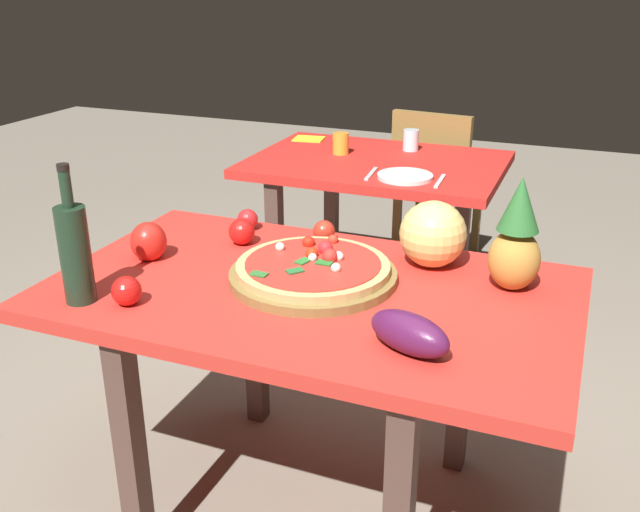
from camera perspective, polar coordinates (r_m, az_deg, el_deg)
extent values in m
plane|color=gray|center=(2.26, -0.64, -19.54)|extent=(10.00, 10.00, 0.00)
cube|color=#513730|center=(1.95, -14.94, -15.24)|extent=(0.06, 0.06, 0.69)
cube|color=#513730|center=(2.45, -5.21, -6.12)|extent=(0.06, 0.06, 0.69)
cube|color=#513730|center=(2.26, 11.34, -9.24)|extent=(0.06, 0.06, 0.69)
cube|color=red|center=(1.86, -0.73, -3.06)|extent=(1.36, 0.81, 0.04)
cube|color=#513730|center=(3.04, -3.61, -0.24)|extent=(0.06, 0.06, 0.69)
cube|color=#513730|center=(2.84, 8.75, -2.18)|extent=(0.06, 0.06, 0.69)
cube|color=#513730|center=(3.61, 0.92, 3.57)|extent=(0.06, 0.06, 0.69)
cube|color=#513730|center=(3.45, 11.40, 2.16)|extent=(0.06, 0.06, 0.69)
cube|color=red|center=(3.10, 4.57, 7.35)|extent=(1.07, 0.77, 0.04)
cube|color=olive|center=(3.96, 12.44, 2.56)|extent=(0.04, 0.04, 0.41)
cube|color=olive|center=(4.05, 7.98, 3.35)|extent=(0.04, 0.04, 0.41)
cube|color=olive|center=(3.66, 10.94, 1.04)|extent=(0.04, 0.04, 0.41)
cube|color=olive|center=(3.76, 6.17, 1.92)|extent=(0.04, 0.04, 0.41)
cube|color=olive|center=(3.78, 9.60, 5.45)|extent=(0.44, 0.44, 0.04)
cube|color=olive|center=(3.56, 8.85, 8.11)|extent=(0.40, 0.09, 0.40)
cylinder|color=olive|center=(1.89, -0.56, -1.59)|extent=(0.45, 0.45, 0.02)
cylinder|color=tan|center=(1.88, -0.57, -0.93)|extent=(0.41, 0.41, 0.02)
cylinder|color=red|center=(1.88, -0.57, -0.57)|extent=(0.36, 0.36, 0.00)
sphere|color=red|center=(1.99, -0.93, 1.12)|extent=(0.04, 0.04, 0.04)
sphere|color=red|center=(1.91, -0.66, 0.20)|extent=(0.03, 0.03, 0.03)
sphere|color=red|center=(1.94, 0.45, 0.61)|extent=(0.04, 0.04, 0.04)
sphere|color=red|center=(1.89, 0.82, -0.03)|extent=(0.04, 0.04, 0.04)
sphere|color=red|center=(2.01, 1.05, 1.32)|extent=(0.03, 0.03, 0.03)
cube|color=#2A7036|center=(1.82, -2.03, -1.19)|extent=(0.05, 0.05, 0.00)
cube|color=#27772D|center=(1.87, 0.34, -0.54)|extent=(0.04, 0.03, 0.00)
cube|color=#2E7D32|center=(1.88, -1.37, -0.41)|extent=(0.04, 0.05, 0.00)
cube|color=#337233|center=(1.81, -4.93, -1.46)|extent=(0.05, 0.03, 0.00)
sphere|color=white|center=(1.96, -3.24, 0.73)|extent=(0.03, 0.03, 0.03)
sphere|color=silver|center=(1.82, 1.29, -0.96)|extent=(0.03, 0.03, 0.03)
sphere|color=white|center=(1.89, 1.50, -0.03)|extent=(0.03, 0.03, 0.03)
sphere|color=silver|center=(1.89, -0.60, -0.13)|extent=(0.02, 0.02, 0.02)
cylinder|color=#1C3220|center=(1.83, -19.07, 0.06)|extent=(0.08, 0.08, 0.25)
cylinder|color=#1C3220|center=(1.78, -19.75, 5.09)|extent=(0.03, 0.03, 0.09)
cylinder|color=black|center=(1.77, -19.98, 6.73)|extent=(0.03, 0.03, 0.02)
ellipsoid|color=#BD8938|center=(1.89, 15.34, -0.27)|extent=(0.13, 0.13, 0.16)
cone|color=#2A6B2F|center=(1.83, 15.81, 4.06)|extent=(0.11, 0.11, 0.14)
sphere|color=#EBCB71|center=(1.98, 9.07, 1.75)|extent=(0.19, 0.19, 0.19)
ellipsoid|color=red|center=(2.07, -13.63, 1.13)|extent=(0.10, 0.10, 0.11)
ellipsoid|color=#4F1943|center=(1.55, 7.21, -6.18)|extent=(0.22, 0.16, 0.09)
sphere|color=red|center=(2.14, -6.31, 1.95)|extent=(0.08, 0.08, 0.08)
sphere|color=red|center=(2.26, -5.85, 2.94)|extent=(0.07, 0.07, 0.07)
sphere|color=red|center=(2.15, 0.32, 2.01)|extent=(0.07, 0.07, 0.07)
sphere|color=red|center=(1.81, -15.30, -2.73)|extent=(0.07, 0.07, 0.07)
cylinder|color=orange|center=(3.18, 1.68, 9.04)|extent=(0.07, 0.07, 0.09)
cylinder|color=silver|center=(3.27, 7.32, 9.23)|extent=(0.07, 0.07, 0.09)
cylinder|color=white|center=(2.83, 6.86, 6.39)|extent=(0.22, 0.22, 0.02)
cube|color=silver|center=(2.87, 4.14, 6.62)|extent=(0.03, 0.18, 0.01)
cube|color=silver|center=(2.80, 9.63, 5.97)|extent=(0.02, 0.18, 0.01)
cube|color=yellow|center=(3.46, -0.91, 9.40)|extent=(0.16, 0.14, 0.01)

